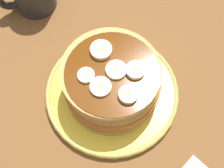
# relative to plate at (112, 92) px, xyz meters

# --- Properties ---
(ground_plane) EXTENTS (1.40, 1.40, 0.03)m
(ground_plane) POSITION_rel_plate_xyz_m (0.00, 0.00, -0.02)
(ground_plane) COLOR brown
(plate) EXTENTS (0.24, 0.24, 0.01)m
(plate) POSITION_rel_plate_xyz_m (0.00, 0.00, 0.00)
(plate) COLOR yellow
(plate) RESTS_ON ground_plane
(pancake_stack) EXTENTS (0.17, 0.17, 0.08)m
(pancake_stack) POSITION_rel_plate_xyz_m (-0.00, -0.00, 0.04)
(pancake_stack) COLOR #AF8442
(pancake_stack) RESTS_ON plate
(banana_slice_0) EXTENTS (0.03, 0.03, 0.01)m
(banana_slice_0) POSITION_rel_plate_xyz_m (-0.01, -0.00, 0.08)
(banana_slice_0) COLOR #EDEAC0
(banana_slice_0) RESTS_ON pancake_stack
(banana_slice_1) EXTENTS (0.03, 0.03, 0.01)m
(banana_slice_1) POSITION_rel_plate_xyz_m (0.03, 0.02, 0.08)
(banana_slice_1) COLOR #F8E7BD
(banana_slice_1) RESTS_ON pancake_stack
(banana_slice_2) EXTENTS (0.03, 0.03, 0.01)m
(banana_slice_2) POSITION_rel_plate_xyz_m (-0.03, 0.01, 0.08)
(banana_slice_2) COLOR #FEEBC5
(banana_slice_2) RESTS_ON pancake_stack
(banana_slice_3) EXTENTS (0.03, 0.03, 0.01)m
(banana_slice_3) POSITION_rel_plate_xyz_m (-0.01, 0.05, 0.08)
(banana_slice_3) COLOR #EEF2B6
(banana_slice_3) RESTS_ON pancake_stack
(banana_slice_4) EXTENTS (0.04, 0.04, 0.01)m
(banana_slice_4) POSITION_rel_plate_xyz_m (0.00, -0.04, 0.08)
(banana_slice_4) COLOR #FEE6B2
(banana_slice_4) RESTS_ON pancake_stack
(banana_slice_5) EXTENTS (0.03, 0.03, 0.01)m
(banana_slice_5) POSITION_rel_plate_xyz_m (0.04, -0.01, 0.08)
(banana_slice_5) COLOR #FDF3B9
(banana_slice_5) RESTS_ON pancake_stack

